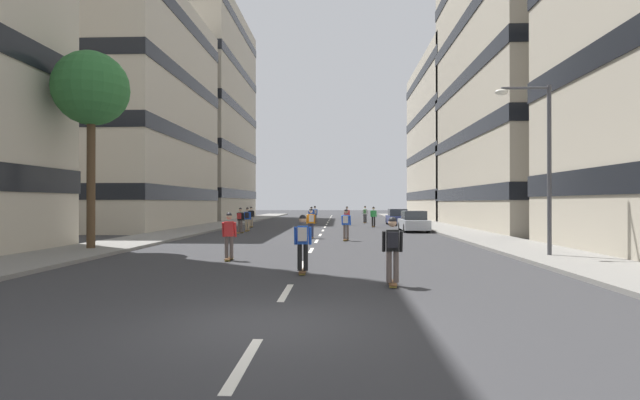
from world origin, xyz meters
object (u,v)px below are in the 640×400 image
skater_3 (311,216)px  skater_8 (229,234)px  street_tree_near (91,90)px  skater_5 (311,221)px  skater_11 (251,216)px  parked_car_mid (397,218)px  skater_2 (346,223)px  parked_car_near (414,222)px  skater_0 (247,218)px  skater_6 (347,215)px  skater_4 (393,247)px  streetlamp_right (540,151)px  skater_9 (373,216)px  skater_7 (365,213)px  skater_1 (315,213)px  skater_12 (303,240)px  skater_10 (240,219)px

skater_3 → skater_8: size_ratio=1.00×
street_tree_near → skater_5: street_tree_near is taller
skater_5 → skater_11: bearing=115.7°
parked_car_mid → skater_2: (-5.07, -18.63, 0.32)m
parked_car_mid → street_tree_near: 30.33m
parked_car_near → skater_0: 12.26m
skater_5 → skater_6: same height
skater_4 → skater_5: bearing=100.8°
streetlamp_right → skater_6: streetlamp_right is taller
skater_0 → skater_9: size_ratio=1.00×
skater_8 → skater_9: (7.00, 23.94, 0.00)m
skater_6 → parked_car_near: bearing=-63.2°
skater_0 → skater_4: bearing=-70.2°
skater_0 → skater_2: same height
parked_car_near → skater_5: skater_5 is taller
skater_8 → skater_7: bearing=78.2°
parked_car_near → skater_2: 10.07m
skater_3 → skater_6: (3.12, 3.57, 0.00)m
street_tree_near → skater_9: street_tree_near is taller
street_tree_near → skater_3: (8.49, 20.62, -6.10)m
skater_1 → skater_4: bearing=-83.9°
skater_6 → skater_12: same height
skater_9 → skater_11: size_ratio=1.00×
street_tree_near → skater_4: (12.30, -8.24, -6.07)m
skater_4 → skater_5: 16.34m
street_tree_near → skater_10: bearing=71.6°
skater_2 → skater_12: (-1.46, -12.34, 0.00)m
skater_6 → skater_8: (-4.76, -27.28, 0.00)m
parked_car_near → skater_5: (-7.13, -6.98, 0.32)m
skater_2 → skater_12: 12.43m
parked_car_mid → skater_3: 8.88m
skater_6 → skater_12: bearing=-93.4°
skater_1 → parked_car_mid: bearing=-21.8°
skater_4 → skater_10: (-8.24, 20.45, 0.00)m
skater_1 → skater_12: 34.17m
parked_car_mid → skater_7: size_ratio=2.47×
skater_6 → skater_1: bearing=130.6°
skater_8 → skater_12: 4.34m
skater_0 → skater_5: bearing=-52.6°
parked_car_near → skater_8: 20.25m
parked_car_mid → skater_2: 19.31m
skater_0 → skater_7: bearing=56.6°
streetlamp_right → skater_10: size_ratio=3.65×
skater_11 → skater_12: same height
skater_4 → street_tree_near: bearing=146.2°
streetlamp_right → skater_4: size_ratio=3.65×
parked_car_mid → skater_6: (-4.75, -0.54, 0.29)m
skater_1 → skater_5: bearing=-87.7°
skater_7 → skater_12: same height
streetlamp_right → skater_8: 12.21m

